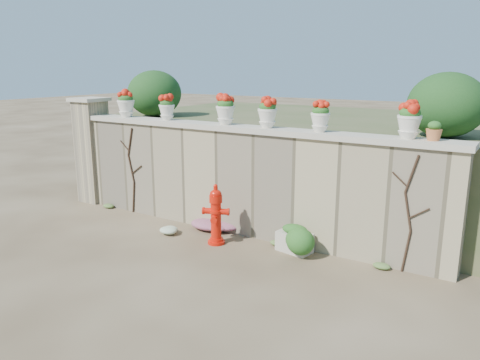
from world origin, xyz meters
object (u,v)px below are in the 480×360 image
Objects in this scene: terracotta_pot at (434,132)px; fire_hydrant at (216,214)px; planter_box at (295,239)px; urn_pot_0 at (126,104)px.

fire_hydrant is at bearing -166.91° from terracotta_pot.
urn_pot_0 is (-4.34, 0.38, 2.16)m from planter_box.
terracotta_pot reaches higher than planter_box.
terracotta_pot is at bearing 20.69° from planter_box.
planter_box is at bearing -5.03° from urn_pot_0.
urn_pot_0 is at bearing 180.00° from terracotta_pot.
planter_box is 2.30× the size of terracotta_pot.
fire_hydrant is 3.56m from urn_pot_0.
fire_hydrant is 3.91m from terracotta_pot.
fire_hydrant is at bearing -153.00° from planter_box.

